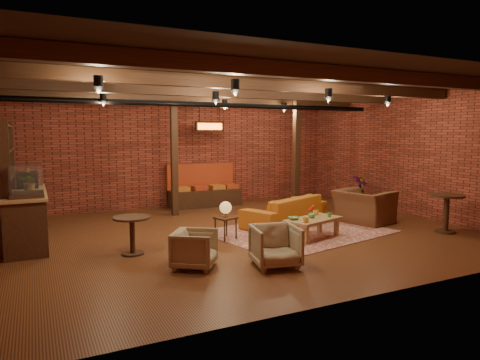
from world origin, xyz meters
name	(u,v)px	position (x,y,z in m)	size (l,w,h in m)	color
floor	(238,233)	(0.00, 0.00, 0.00)	(10.00, 10.00, 0.00)	#371A0D
ceiling	(238,83)	(0.00, 0.00, 3.20)	(10.00, 8.00, 0.02)	black
wall_back	(180,152)	(0.00, 4.00, 1.60)	(10.00, 0.02, 3.20)	maroon
wall_front	(371,177)	(0.00, -4.00, 1.60)	(10.00, 0.02, 3.20)	maroon
wall_right	(409,155)	(5.00, 0.00, 1.60)	(0.02, 8.00, 3.20)	maroon
ceiling_beams	(238,89)	(0.00, 0.00, 3.08)	(9.80, 6.40, 0.22)	black
ceiling_pipe	(209,105)	(0.00, 1.60, 2.85)	(0.12, 0.12, 9.60)	black
post_left	(174,155)	(-0.60, 2.60, 1.60)	(0.16, 0.16, 3.20)	black
post_right	(296,153)	(2.80, 2.00, 1.60)	(0.16, 0.16, 3.20)	black
service_counter	(25,204)	(-4.10, 1.00, 0.80)	(0.80, 2.50, 1.60)	black
plant_counter	(30,181)	(-4.00, 1.20, 1.22)	(0.35, 0.39, 0.30)	#337F33
shelving_hutch	(1,184)	(-4.50, 1.10, 1.20)	(0.52, 2.00, 2.40)	black
banquette	(204,190)	(0.60, 3.55, 0.50)	(2.10, 0.70, 1.00)	#A9391C
service_sign	(210,126)	(0.60, 3.10, 2.35)	(0.86, 0.06, 0.30)	orange
ceiling_spotlights	(238,100)	(0.00, 0.00, 2.86)	(6.40, 4.40, 0.28)	black
rug	(299,231)	(1.28, -0.44, 0.01)	(3.64, 2.78, 0.01)	maroon
sofa	(285,210)	(1.40, 0.33, 0.34)	(2.33, 0.91, 0.68)	#A25616
coffee_table	(313,221)	(1.20, -1.07, 0.38)	(1.36, 0.95, 0.67)	olive
side_table_lamp	(226,211)	(-0.44, -0.35, 0.60)	(0.46, 0.46, 0.79)	black
round_table_left	(132,229)	(-2.39, -0.62, 0.47)	(0.66, 0.66, 0.69)	black
armchair_a	(195,247)	(-1.64, -1.82, 0.34)	(0.66, 0.61, 0.68)	#BBAD91
armchair_b	(275,244)	(-0.43, -2.33, 0.37)	(0.72, 0.68, 0.74)	#BBAD91
armchair_right	(364,201)	(3.23, -0.33, 0.53)	(1.22, 0.79, 1.07)	brown
side_table_book	(352,191)	(4.40, 1.47, 0.48)	(0.53, 0.53, 0.54)	black
round_table_right	(447,207)	(4.14, -1.90, 0.56)	(0.72, 0.72, 0.84)	black
plant_tall	(361,159)	(4.40, 1.16, 1.43)	(1.60, 1.60, 2.86)	#4C7F4C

